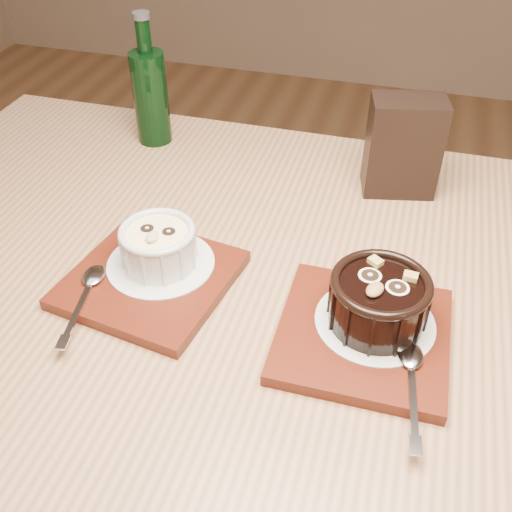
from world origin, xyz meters
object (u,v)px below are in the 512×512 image
(ramekin_dark, at_px, (379,299))
(green_bottle, at_px, (150,94))
(tray_left, at_px, (150,279))
(tray_right, at_px, (363,335))
(table, at_px, (277,346))
(ramekin_white, at_px, (158,245))
(condiment_stand, at_px, (403,147))

(ramekin_dark, height_order, green_bottle, green_bottle)
(tray_left, relative_size, tray_right, 1.00)
(table, bearing_deg, tray_left, -170.28)
(table, xyz_separation_m, green_bottle, (-0.29, 0.31, 0.17))
(ramekin_dark, distance_m, green_bottle, 0.53)
(tray_right, bearing_deg, table, 156.51)
(table, distance_m, ramekin_dark, 0.18)
(ramekin_white, distance_m, condiment_stand, 0.37)
(tray_right, bearing_deg, tray_left, 175.67)
(ramekin_white, height_order, condiment_stand, condiment_stand)
(ramekin_dark, bearing_deg, green_bottle, 160.43)
(table, distance_m, ramekin_white, 0.20)
(ramekin_dark, bearing_deg, tray_right, -102.98)
(table, distance_m, green_bottle, 0.45)
(green_bottle, bearing_deg, tray_left, -67.44)
(ramekin_dark, bearing_deg, table, -174.65)
(tray_left, height_order, tray_right, same)
(condiment_stand, bearing_deg, tray_left, -131.79)
(table, relative_size, green_bottle, 5.84)
(ramekin_white, height_order, tray_right, ramekin_white)
(table, xyz_separation_m, tray_right, (0.10, -0.05, 0.10))
(tray_left, bearing_deg, ramekin_dark, -0.91)
(tray_right, xyz_separation_m, condiment_stand, (0.00, 0.31, 0.06))
(condiment_stand, bearing_deg, tray_right, -90.76)
(ramekin_white, distance_m, tray_right, 0.26)
(tray_left, bearing_deg, condiment_stand, 48.21)
(table, distance_m, tray_right, 0.15)
(table, distance_m, tray_left, 0.18)
(ramekin_white, height_order, green_bottle, green_bottle)
(tray_right, height_order, ramekin_dark, ramekin_dark)
(table, bearing_deg, green_bottle, 133.47)
(ramekin_dark, bearing_deg, condiment_stand, 111.28)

